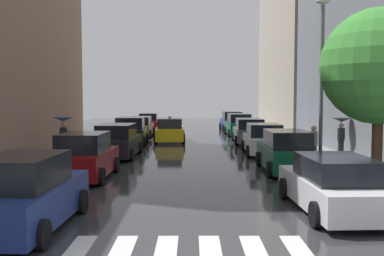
{
  "coord_description": "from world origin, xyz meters",
  "views": [
    {
      "loc": [
        0.08,
        -6.06,
        3.12
      ],
      "look_at": [
        0.12,
        22.51,
        1.14
      ],
      "focal_mm": 42.61,
      "sensor_mm": 36.0,
      "label": 1
    }
  ],
  "objects": [
    {
      "name": "ground_plane",
      "position": [
        0.0,
        24.0,
        -0.02
      ],
      "size": [
        28.0,
        72.0,
        0.04
      ],
      "primitive_type": "cube",
      "color": "#2F2F32"
    },
    {
      "name": "sidewalk_left",
      "position": [
        -6.5,
        24.0,
        0.07
      ],
      "size": [
        3.0,
        72.0,
        0.15
      ],
      "primitive_type": "cube",
      "color": "gray",
      "rests_on": "ground"
    },
    {
      "name": "sidewalk_right",
      "position": [
        6.5,
        24.0,
        0.07
      ],
      "size": [
        3.0,
        72.0,
        0.15
      ],
      "primitive_type": "cube",
      "color": "gray",
      "rests_on": "ground"
    },
    {
      "name": "crosswalk_stripes",
      "position": [
        0.0,
        2.82,
        0.01
      ],
      "size": [
        4.95,
        2.2,
        0.01
      ],
      "color": "silver",
      "rests_on": "ground"
    },
    {
      "name": "building_right_mid",
      "position": [
        11.0,
        20.3,
        7.22
      ],
      "size": [
        6.0,
        16.25,
        14.44
      ],
      "primitive_type": "cube",
      "color": "slate",
      "rests_on": "ground"
    },
    {
      "name": "building_right_far",
      "position": [
        11.0,
        38.8,
        12.1
      ],
      "size": [
        6.0,
        18.67,
        24.2
      ],
      "primitive_type": "cube",
      "color": "#9E9384",
      "rests_on": "ground"
    },
    {
      "name": "parked_car_left_nearest",
      "position": [
        -3.83,
        4.44,
        0.83
      ],
      "size": [
        2.14,
        4.48,
        1.78
      ],
      "rotation": [
        0.0,
        0.0,
        1.53
      ],
      "color": "navy",
      "rests_on": "ground"
    },
    {
      "name": "parked_car_left_second",
      "position": [
        -4.0,
        11.08,
        0.82
      ],
      "size": [
        2.11,
        4.18,
        1.76
      ],
      "rotation": [
        0.0,
        0.0,
        1.55
      ],
      "color": "maroon",
      "rests_on": "ground"
    },
    {
      "name": "parked_car_left_third",
      "position": [
        -3.78,
        17.29,
        0.8
      ],
      "size": [
        2.23,
        4.77,
        1.71
      ],
      "rotation": [
        0.0,
        0.0,
        1.54
      ],
      "color": "black",
      "rests_on": "ground"
    },
    {
      "name": "parked_car_left_fourth",
      "position": [
        -3.91,
        23.37,
        0.83
      ],
      "size": [
        2.24,
        4.12,
        1.79
      ],
      "rotation": [
        0.0,
        0.0,
        1.61
      ],
      "color": "black",
      "rests_on": "ground"
    },
    {
      "name": "parked_car_left_fifth",
      "position": [
        -4.0,
        29.47,
        0.74
      ],
      "size": [
        2.04,
        4.67,
        1.57
      ],
      "rotation": [
        0.0,
        0.0,
        1.57
      ],
      "color": "brown",
      "rests_on": "ground"
    },
    {
      "name": "parked_car_left_sixth",
      "position": [
        -3.87,
        35.18,
        0.76
      ],
      "size": [
        2.09,
        4.45,
        1.62
      ],
      "rotation": [
        0.0,
        0.0,
        1.61
      ],
      "color": "maroon",
      "rests_on": "ground"
    },
    {
      "name": "parked_car_right_nearest",
      "position": [
        3.92,
        6.09,
        0.72
      ],
      "size": [
        2.27,
        4.76,
        1.53
      ],
      "rotation": [
        0.0,
        0.0,
        1.61
      ],
      "color": "silver",
      "rests_on": "ground"
    },
    {
      "name": "parked_car_right_second",
      "position": [
        3.98,
        12.73,
        0.8
      ],
      "size": [
        2.01,
        4.49,
        1.73
      ],
      "rotation": [
        0.0,
        0.0,
        1.57
      ],
      "color": "#0C4C2D",
      "rests_on": "ground"
    },
    {
      "name": "parked_car_right_third",
      "position": [
        3.95,
        18.39,
        0.78
      ],
      "size": [
        2.18,
        4.25,
        1.67
      ],
      "rotation": [
        0.0,
        0.0,
        1.55
      ],
      "color": "silver",
      "rests_on": "ground"
    },
    {
      "name": "parked_car_right_fourth",
      "position": [
        3.91,
        24.29,
        0.78
      ],
      "size": [
        2.2,
        4.69,
        1.66
      ],
      "rotation": [
        0.0,
        0.0,
        1.55
      ],
      "color": "#474C51",
      "rests_on": "ground"
    },
    {
      "name": "parked_car_right_fifth",
      "position": [
        3.8,
        30.16,
        0.82
      ],
      "size": [
        2.13,
        4.5,
        1.76
      ],
      "rotation": [
        0.0,
        0.0,
        1.6
      ],
      "color": "#0C4C2D",
      "rests_on": "ground"
    },
    {
      "name": "parked_car_right_sixth",
      "position": [
        3.75,
        36.0,
        0.81
      ],
      "size": [
        2.14,
        4.22,
        1.74
      ],
      "rotation": [
        0.0,
        0.0,
        1.61
      ],
      "color": "navy",
      "rests_on": "ground"
    },
    {
      "name": "taxi_midroad",
      "position": [
        -1.46,
        25.44,
        0.76
      ],
      "size": [
        2.19,
        4.57,
        1.81
      ],
      "rotation": [
        0.0,
        0.0,
        1.6
      ],
      "color": "yellow",
      "rests_on": "ground"
    },
    {
      "name": "pedestrian_foreground",
      "position": [
        5.45,
        13.93,
        1.04
      ],
      "size": [
        0.36,
        0.36,
        1.7
      ],
      "rotation": [
        0.0,
        0.0,
        6.08
      ],
      "color": "navy",
      "rests_on": "sidewalk_right"
    },
    {
      "name": "pedestrian_near_tree",
      "position": [
        -6.23,
        16.15,
        1.59
      ],
      "size": [
        1.02,
        1.02,
        1.96
      ],
      "rotation": [
        0.0,
        0.0,
        0.67
      ],
      "color": "navy",
      "rests_on": "sidewalk_left"
    },
    {
      "name": "pedestrian_by_kerb",
      "position": [
        7.51,
        16.52,
        1.52
      ],
      "size": [
        0.95,
        0.95,
        1.91
      ],
      "rotation": [
        0.0,
        0.0,
        4.31
      ],
      "color": "black",
      "rests_on": "sidewalk_right"
    },
    {
      "name": "street_tree_right",
      "position": [
        6.45,
        9.52,
        4.14
      ],
      "size": [
        3.97,
        3.97,
        5.98
      ],
      "color": "#513823",
      "rests_on": "sidewalk_right"
    },
    {
      "name": "lamp_post_right",
      "position": [
        5.55,
        13.23,
        4.21
      ],
      "size": [
        0.6,
        0.28,
        7.06
      ],
      "color": "#595B60",
      "rests_on": "sidewalk_right"
    }
  ]
}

